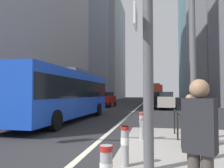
{
  "coord_description": "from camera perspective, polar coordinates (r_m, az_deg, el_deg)",
  "views": [
    {
      "loc": [
        2.0,
        -6.68,
        1.76
      ],
      "look_at": [
        -3.88,
        24.71,
        3.12
      ],
      "focal_mm": 35.88,
      "sensor_mm": 36.0,
      "label": 1
    }
  ],
  "objects": [
    {
      "name": "pedestrian_far",
      "position": [
        7.13,
        19.15,
        -8.25
      ],
      "size": [
        0.45,
        0.42,
        1.58
      ],
      "color": "#423D38",
      "rests_on": "median_island"
    },
    {
      "name": "car_oncoming_mid",
      "position": [
        29.24,
        -2.89,
        -3.95
      ],
      "size": [
        2.16,
        4.19,
        1.94
      ],
      "color": "gold",
      "rests_on": "ground"
    },
    {
      "name": "city_bus_blue_oncoming",
      "position": [
        14.71,
        -11.9,
        -2.08
      ],
      "size": [
        2.94,
        11.56,
        3.4
      ],
      "color": "blue",
      "rests_on": "ground"
    },
    {
      "name": "city_bus_red_distant",
      "position": [
        57.8,
        11.02,
        -2.32
      ],
      "size": [
        2.87,
        11.42,
        3.4
      ],
      "color": "red",
      "rests_on": "ground"
    },
    {
      "name": "office_tower_right_mid",
      "position": [
        56.39,
        26.62,
        17.03
      ],
      "size": [
        12.39,
        23.6,
        40.63
      ],
      "primitive_type": "cube",
      "color": "gray",
      "rests_on": "ground"
    },
    {
      "name": "car_oncoming_far",
      "position": [
        29.92,
        -1.56,
        -3.91
      ],
      "size": [
        2.22,
        4.47,
        1.94
      ],
      "color": "maroon",
      "rests_on": "ground"
    },
    {
      "name": "ground_plane",
      "position": [
        26.81,
        6.35,
        -6.19
      ],
      "size": [
        160.0,
        160.0,
        0.0
      ],
      "primitive_type": "plane",
      "color": "#28282B"
    },
    {
      "name": "lane_centre_line",
      "position": [
        36.78,
        7.52,
        -5.15
      ],
      "size": [
        0.2,
        80.0,
        0.01
      ],
      "primitive_type": "cube",
      "color": "beige",
      "rests_on": "ground"
    },
    {
      "name": "car_receding_near",
      "position": [
        28.01,
        10.65,
        -3.98
      ],
      "size": [
        2.14,
        4.14,
        1.94
      ],
      "color": "black",
      "rests_on": "ground"
    },
    {
      "name": "bollard_back",
      "position": [
        8.03,
        7.62,
        -10.23
      ],
      "size": [
        0.2,
        0.2,
        0.93
      ],
      "color": "#99999E",
      "rests_on": "median_island"
    },
    {
      "name": "pedestrian_railing",
      "position": [
        7.59,
        16.81,
        -9.15
      ],
      "size": [
        0.06,
        3.67,
        0.98
      ],
      "color": "black",
      "rests_on": "median_island"
    },
    {
      "name": "office_tower_left_far",
      "position": [
        83.07,
        -2.13,
        8.75
      ],
      "size": [
        12.77,
        25.65,
        35.78
      ],
      "primitive_type": "cube",
      "color": "#9E9EA3",
      "rests_on": "ground"
    },
    {
      "name": "pedestrian_waiting",
      "position": [
        3.06,
        21.53,
        -13.73
      ],
      "size": [
        0.45,
        0.38,
        1.79
      ],
      "color": "#423D38",
      "rests_on": "median_island"
    },
    {
      "name": "car_receding_far",
      "position": [
        25.51,
        13.46,
        -4.1
      ],
      "size": [
        2.07,
        4.15,
        1.94
      ],
      "color": "#B2A899",
      "rests_on": "ground"
    },
    {
      "name": "office_tower_right_far",
      "position": [
        81.17,
        21.43,
        12.8
      ],
      "size": [
        11.09,
        23.68,
        45.73
      ],
      "primitive_type": "cube",
      "color": "slate",
      "rests_on": "ground"
    },
    {
      "name": "city_bus_red_receding",
      "position": [
        39.89,
        10.8,
        -2.29
      ],
      "size": [
        2.84,
        11.08,
        3.4
      ],
      "color": "red",
      "rests_on": "ground"
    },
    {
      "name": "bollard_right",
      "position": [
        5.16,
        3.32,
        -14.97
      ],
      "size": [
        0.2,
        0.2,
        0.88
      ],
      "color": "#99999E",
      "rests_on": "median_island"
    }
  ]
}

